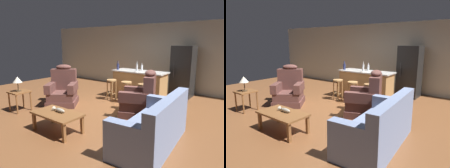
# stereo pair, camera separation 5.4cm
# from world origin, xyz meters

# --- Properties ---
(ground_plane) EXTENTS (12.00, 12.00, 0.00)m
(ground_plane) POSITION_xyz_m (0.00, 0.00, 0.00)
(ground_plane) COLOR brown
(back_wall) EXTENTS (12.00, 0.05, 2.60)m
(back_wall) POSITION_xyz_m (0.00, 3.12, 1.30)
(back_wall) COLOR #B2B2A3
(back_wall) RESTS_ON ground_plane
(coffee_table) EXTENTS (1.10, 0.60, 0.42)m
(coffee_table) POSITION_xyz_m (-0.13, -1.89, 0.36)
(coffee_table) COLOR brown
(coffee_table) RESTS_ON ground_plane
(fish_figurine) EXTENTS (0.34, 0.10, 0.10)m
(fish_figurine) POSITION_xyz_m (-0.14, -1.84, 0.46)
(fish_figurine) COLOR #4C3823
(fish_figurine) RESTS_ON coffee_table
(couch) EXTENTS (0.98, 1.96, 0.94)m
(couch) POSITION_xyz_m (1.74, -1.18, 0.34)
(couch) COLOR #707FA3
(couch) RESTS_ON ground_plane
(recliner_near_lamp) EXTENTS (1.18, 1.18, 1.20)m
(recliner_near_lamp) POSITION_xyz_m (-1.59, -0.54, 0.42)
(recliner_near_lamp) COLOR brown
(recliner_near_lamp) RESTS_ON ground_plane
(recliner_near_island) EXTENTS (1.08, 1.08, 1.20)m
(recliner_near_island) POSITION_xyz_m (0.79, 0.03, 0.42)
(recliner_near_island) COLOR brown
(recliner_near_island) RESTS_ON ground_plane
(end_table) EXTENTS (0.48, 0.48, 0.56)m
(end_table) POSITION_xyz_m (-2.04, -1.66, 0.46)
(end_table) COLOR brown
(end_table) RESTS_ON ground_plane
(table_lamp) EXTENTS (0.24, 0.24, 0.41)m
(table_lamp) POSITION_xyz_m (-2.02, -1.70, 0.87)
(table_lamp) COLOR #4C3823
(table_lamp) RESTS_ON end_table
(kitchen_island) EXTENTS (1.80, 0.70, 0.95)m
(kitchen_island) POSITION_xyz_m (0.00, 1.35, 0.48)
(kitchen_island) COLOR #AD7F4C
(kitchen_island) RESTS_ON ground_plane
(bar_stool_left) EXTENTS (0.32, 0.32, 0.68)m
(bar_stool_left) POSITION_xyz_m (-0.68, 0.72, 0.47)
(bar_stool_left) COLOR #A87A47
(bar_stool_left) RESTS_ON ground_plane
(bar_stool_middle) EXTENTS (0.32, 0.32, 0.68)m
(bar_stool_middle) POSITION_xyz_m (-0.10, 0.72, 0.47)
(bar_stool_middle) COLOR #A87A47
(bar_stool_middle) RESTS_ON ground_plane
(bar_stool_right) EXTENTS (0.32, 0.32, 0.68)m
(bar_stool_right) POSITION_xyz_m (0.49, 0.72, 0.47)
(bar_stool_right) COLOR olive
(bar_stool_right) RESTS_ON ground_plane
(refrigerator) EXTENTS (0.70, 0.69, 1.76)m
(refrigerator) POSITION_xyz_m (1.03, 2.55, 0.88)
(refrigerator) COLOR black
(refrigerator) RESTS_ON ground_plane
(bottle_tall_green) EXTENTS (0.07, 0.07, 0.25)m
(bottle_tall_green) POSITION_xyz_m (-0.00, 1.50, 1.04)
(bottle_tall_green) COLOR silver
(bottle_tall_green) RESTS_ON kitchen_island
(bottle_short_amber) EXTENTS (0.08, 0.08, 0.29)m
(bottle_short_amber) POSITION_xyz_m (-0.75, 1.18, 1.06)
(bottle_short_amber) COLOR #23284C
(bottle_short_amber) RESTS_ON kitchen_island
(bottle_wine_dark) EXTENTS (0.06, 0.06, 0.32)m
(bottle_wine_dark) POSITION_xyz_m (-0.01, 1.19, 1.07)
(bottle_wine_dark) COLOR silver
(bottle_wine_dark) RESTS_ON kitchen_island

